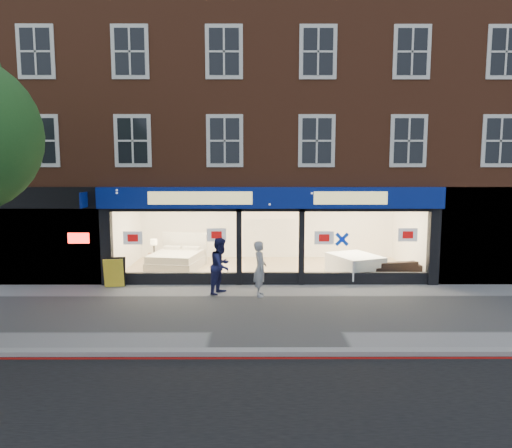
{
  "coord_description": "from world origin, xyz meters",
  "views": [
    {
      "loc": [
        -0.53,
        -12.08,
        3.86
      ],
      "look_at": [
        -0.48,
        2.5,
        2.13
      ],
      "focal_mm": 32.0,
      "sensor_mm": 36.0,
      "label": 1
    }
  ],
  "objects_px": {
    "sofa": "(395,268)",
    "pedestrian_grey": "(260,269)",
    "mattress_stack": "(355,265)",
    "display_bed": "(177,259)",
    "pedestrian_blue": "(221,266)",
    "a_board": "(115,272)"
  },
  "relations": [
    {
      "from": "pedestrian_grey",
      "to": "pedestrian_blue",
      "type": "relative_size",
      "value": 0.97
    },
    {
      "from": "display_bed",
      "to": "pedestrian_blue",
      "type": "xyz_separation_m",
      "value": [
        1.93,
        -3.26,
        0.43
      ]
    },
    {
      "from": "sofa",
      "to": "pedestrian_grey",
      "type": "relative_size",
      "value": 1.09
    },
    {
      "from": "display_bed",
      "to": "mattress_stack",
      "type": "bearing_deg",
      "value": 0.67
    },
    {
      "from": "sofa",
      "to": "pedestrian_grey",
      "type": "xyz_separation_m",
      "value": [
        -4.85,
        -2.27,
        0.48
      ]
    },
    {
      "from": "mattress_stack",
      "to": "a_board",
      "type": "bearing_deg",
      "value": -170.53
    },
    {
      "from": "mattress_stack",
      "to": "display_bed",
      "type": "bearing_deg",
      "value": 170.69
    },
    {
      "from": "pedestrian_grey",
      "to": "pedestrian_blue",
      "type": "height_order",
      "value": "pedestrian_blue"
    },
    {
      "from": "mattress_stack",
      "to": "pedestrian_grey",
      "type": "height_order",
      "value": "pedestrian_grey"
    },
    {
      "from": "a_board",
      "to": "pedestrian_grey",
      "type": "distance_m",
      "value": 4.93
    },
    {
      "from": "pedestrian_grey",
      "to": "sofa",
      "type": "bearing_deg",
      "value": -65.95
    },
    {
      "from": "mattress_stack",
      "to": "sofa",
      "type": "bearing_deg",
      "value": -7.24
    },
    {
      "from": "a_board",
      "to": "pedestrian_blue",
      "type": "xyz_separation_m",
      "value": [
        3.57,
        -0.8,
        0.39
      ]
    },
    {
      "from": "pedestrian_grey",
      "to": "pedestrian_blue",
      "type": "xyz_separation_m",
      "value": [
        -1.22,
        0.28,
        0.03
      ]
    },
    {
      "from": "mattress_stack",
      "to": "a_board",
      "type": "distance_m",
      "value": 8.37
    },
    {
      "from": "display_bed",
      "to": "pedestrian_blue",
      "type": "relative_size",
      "value": 1.4
    },
    {
      "from": "pedestrian_blue",
      "to": "pedestrian_grey",
      "type": "bearing_deg",
      "value": -78.67
    },
    {
      "from": "display_bed",
      "to": "a_board",
      "type": "height_order",
      "value": "display_bed"
    },
    {
      "from": "mattress_stack",
      "to": "sofa",
      "type": "relative_size",
      "value": 1.19
    },
    {
      "from": "display_bed",
      "to": "mattress_stack",
      "type": "distance_m",
      "value": 6.7
    },
    {
      "from": "pedestrian_grey",
      "to": "a_board",
      "type": "bearing_deg",
      "value": 76.33
    },
    {
      "from": "mattress_stack",
      "to": "pedestrian_grey",
      "type": "distance_m",
      "value": 4.26
    }
  ]
}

